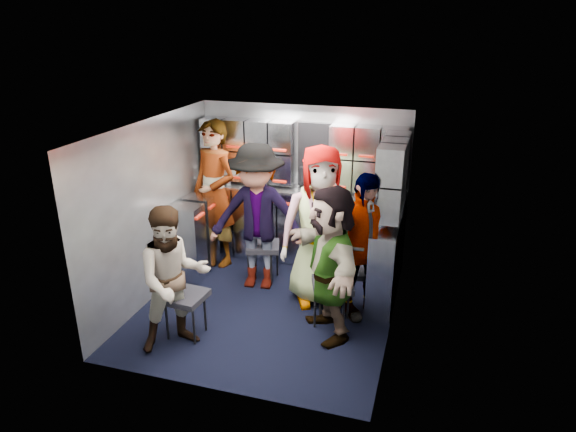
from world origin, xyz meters
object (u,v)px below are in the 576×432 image
(jump_seat_mid_right, at_px, (362,273))
(attendant_arc_d, at_px, (362,246))
(jump_seat_near_right, at_px, (332,287))
(attendant_arc_c, at_px, (320,227))
(jump_seat_near_left, at_px, (185,298))
(attendant_arc_a, at_px, (174,279))
(jump_seat_center, at_px, (323,260))
(attendant_arc_b, at_px, (257,218))
(jump_seat_mid_left, at_px, (263,248))
(attendant_arc_e, at_px, (330,263))
(attendant_standing, at_px, (215,194))

(jump_seat_mid_right, bearing_deg, attendant_arc_d, -90.00)
(jump_seat_near_right, relative_size, attendant_arc_c, 0.28)
(jump_seat_near_left, bearing_deg, attendant_arc_a, -90.00)
(jump_seat_mid_right, relative_size, jump_seat_near_right, 0.90)
(jump_seat_center, bearing_deg, jump_seat_near_right, -68.02)
(jump_seat_center, relative_size, attendant_arc_d, 0.31)
(jump_seat_near_left, relative_size, attendant_arc_b, 0.27)
(attendant_arc_c, bearing_deg, jump_seat_center, 68.20)
(jump_seat_mid_right, bearing_deg, jump_seat_center, 161.59)
(jump_seat_mid_left, bearing_deg, attendant_arc_c, -21.08)
(jump_seat_near_left, relative_size, attendant_arc_e, 0.30)
(attendant_arc_c, xyz_separation_m, attendant_arc_d, (0.51, -0.17, -0.11))
(jump_seat_mid_left, distance_m, attendant_arc_e, 1.47)
(jump_seat_center, bearing_deg, attendant_arc_e, -72.54)
(attendant_arc_d, relative_size, attendant_arc_e, 1.01)
(jump_seat_center, xyz_separation_m, attendant_arc_e, (0.26, -0.82, 0.39))
(attendant_arc_a, bearing_deg, jump_seat_near_left, 49.35)
(jump_seat_mid_right, distance_m, attendant_arc_e, 0.80)
(jump_seat_near_left, height_order, attendant_arc_b, attendant_arc_b)
(jump_seat_mid_left, bearing_deg, attendant_arc_b, -90.00)
(jump_seat_near_left, height_order, attendant_arc_d, attendant_arc_d)
(jump_seat_center, bearing_deg, attendant_arc_b, -176.36)
(jump_seat_mid_left, height_order, attendant_arc_d, attendant_arc_d)
(jump_seat_near_right, xyz_separation_m, attendant_arc_b, (-1.06, 0.58, 0.46))
(attendant_standing, distance_m, attendant_arc_c, 1.68)
(jump_seat_mid_right, distance_m, attendant_arc_d, 0.45)
(attendant_arc_c, bearing_deg, attendant_arc_d, -40.21)
(attendant_arc_b, bearing_deg, jump_seat_mid_left, 84.27)
(jump_seat_mid_left, relative_size, jump_seat_center, 0.96)
(attendant_arc_d, bearing_deg, attendant_arc_e, -156.65)
(jump_seat_near_right, xyz_separation_m, attendant_arc_c, (-0.26, 0.46, 0.49))
(attendant_standing, relative_size, attendant_arc_d, 1.18)
(jump_seat_near_right, bearing_deg, attendant_arc_b, 151.09)
(jump_seat_near_right, bearing_deg, jump_seat_mid_left, 144.16)
(attendant_standing, height_order, attendant_arc_d, attendant_standing)
(jump_seat_near_right, height_order, attendant_standing, attendant_standing)
(attendant_arc_b, bearing_deg, jump_seat_near_left, -111.64)
(jump_seat_mid_left, relative_size, attendant_arc_a, 0.33)
(jump_seat_mid_right, relative_size, attendant_arc_a, 0.32)
(jump_seat_center, distance_m, attendant_arc_b, 0.93)
(jump_seat_center, xyz_separation_m, attendant_arc_a, (-1.16, -1.48, 0.32))
(jump_seat_near_left, distance_m, attendant_arc_b, 1.38)
(jump_seat_near_left, distance_m, attendant_arc_a, 0.36)
(attendant_arc_e, bearing_deg, jump_seat_center, 164.54)
(jump_seat_mid_left, distance_m, attendant_arc_c, 1.00)
(jump_seat_center, bearing_deg, attendant_arc_c, -90.00)
(jump_seat_mid_right, distance_m, attendant_arc_b, 1.40)
(attendant_arc_c, bearing_deg, jump_seat_near_right, -82.42)
(jump_seat_mid_right, height_order, attendant_arc_c, attendant_arc_c)
(attendant_standing, bearing_deg, jump_seat_mid_right, 6.45)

